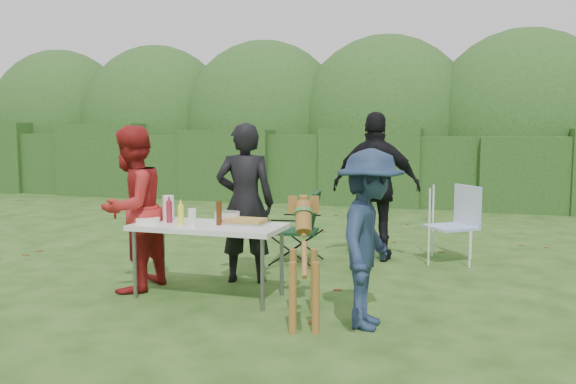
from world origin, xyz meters
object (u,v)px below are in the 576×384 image
(person_red_jacket, at_px, (132,209))
(person_black_puffy, at_px, (376,187))
(folding_table, at_px, (208,230))
(beer_bottle, at_px, (219,213))
(paper_towel_roll, at_px, (168,208))
(lawn_chair, at_px, (451,224))
(dog, at_px, (304,265))
(mustard_bottle, at_px, (181,215))
(ketchup_bottle, at_px, (169,212))
(child, at_px, (369,239))
(person_cook, at_px, (245,203))
(camping_chair, at_px, (296,227))

(person_red_jacket, xyz_separation_m, person_black_puffy, (2.17, 2.25, 0.09))
(folding_table, distance_m, beer_bottle, 0.21)
(beer_bottle, xyz_separation_m, paper_towel_roll, (-0.63, 0.12, 0.01))
(folding_table, bearing_deg, paper_towel_roll, 168.19)
(person_red_jacket, relative_size, lawn_chair, 1.75)
(dog, height_order, mustard_bottle, dog)
(lawn_chair, xyz_separation_m, beer_bottle, (-2.10, -2.43, 0.37))
(lawn_chair, bearing_deg, ketchup_bottle, 3.60)
(beer_bottle, distance_m, paper_towel_roll, 0.64)
(ketchup_bottle, bearing_deg, child, -10.90)
(person_cook, bearing_deg, folding_table, 66.48)
(folding_table, xyz_separation_m, ketchup_bottle, (-0.43, -0.02, 0.16))
(folding_table, relative_size, beer_bottle, 6.25)
(folding_table, distance_m, camping_chair, 1.80)
(person_cook, height_order, lawn_chair, person_cook)
(person_cook, relative_size, person_black_puffy, 0.92)
(folding_table, xyz_separation_m, beer_bottle, (0.12, -0.01, 0.17))
(mustard_bottle, bearing_deg, dog, -15.45)
(lawn_chair, bearing_deg, beer_bottle, 10.16)
(folding_table, relative_size, person_cook, 0.85)
(mustard_bottle, xyz_separation_m, ketchup_bottle, (-0.18, 0.10, 0.01))
(person_red_jacket, relative_size, mustard_bottle, 8.62)
(mustard_bottle, xyz_separation_m, beer_bottle, (0.37, 0.10, 0.02))
(paper_towel_roll, bearing_deg, ketchup_bottle, -57.20)
(person_cook, height_order, paper_towel_roll, person_cook)
(beer_bottle, bearing_deg, dog, -25.48)
(mustard_bottle, relative_size, paper_towel_roll, 0.77)
(mustard_bottle, bearing_deg, beer_bottle, 15.79)
(folding_table, height_order, lawn_chair, lawn_chair)
(person_black_puffy, bearing_deg, dog, 86.06)
(person_cook, distance_m, camping_chair, 1.17)
(camping_chair, distance_m, beer_bottle, 1.82)
(person_red_jacket, distance_m, paper_towel_roll, 0.39)
(camping_chair, bearing_deg, person_cook, 69.07)
(person_red_jacket, height_order, child, person_red_jacket)
(person_cook, xyz_separation_m, ketchup_bottle, (-0.55, -0.70, -0.03))
(camping_chair, distance_m, mustard_bottle, 2.00)
(lawn_chair, bearing_deg, person_black_puffy, -28.26)
(lawn_chair, xyz_separation_m, paper_towel_roll, (-2.73, -2.31, 0.38))
(paper_towel_roll, bearing_deg, mustard_bottle, -39.97)
(folding_table, bearing_deg, beer_bottle, -5.06)
(person_red_jacket, height_order, person_black_puffy, person_black_puffy)
(person_cook, xyz_separation_m, person_black_puffy, (1.17, 1.56, 0.07))
(folding_table, bearing_deg, mustard_bottle, -154.84)
(person_red_jacket, relative_size, paper_towel_roll, 6.63)
(lawn_chair, bearing_deg, child, 40.66)
(child, distance_m, dog, 0.61)
(dog, relative_size, beer_bottle, 4.54)
(child, height_order, lawn_chair, child)
(person_cook, xyz_separation_m, lawn_chair, (2.10, 1.74, -0.39))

